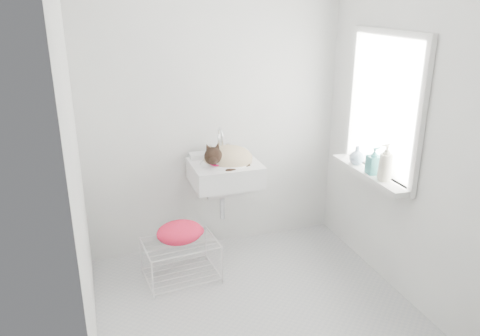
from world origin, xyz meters
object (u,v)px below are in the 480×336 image
object	(u,v)px
sink	(225,162)
bottle_c	(356,164)
wire_rack	(181,262)
bottle_b	(372,174)
cat	(227,158)
bottle_a	(384,180)

from	to	relation	value
sink	bottle_c	bearing A→B (deg)	-20.15
wire_rack	bottle_b	xyz separation A→B (m)	(1.43, -0.36, 0.70)
wire_rack	bottle_b	size ratio (longest dim) A/B	2.63
sink	cat	distance (m)	0.05
sink	cat	size ratio (longest dim) A/B	1.24
bottle_a	bottle_b	size ratio (longest dim) A/B	1.13
sink	wire_rack	world-z (taller)	sink
sink	bottle_a	size ratio (longest dim) A/B	2.33
cat	wire_rack	bearing A→B (deg)	-159.77
wire_rack	bottle_c	distance (m)	1.60
bottle_a	wire_rack	bearing A→B (deg)	160.65
cat	bottle_a	world-z (taller)	cat
bottle_a	cat	bearing A→B (deg)	143.53
cat	bottle_c	world-z (taller)	cat
cat	bottle_b	distance (m)	1.14
sink	cat	bearing A→B (deg)	-52.29
bottle_c	bottle_a	bearing A→B (deg)	-90.00
wire_rack	bottle_a	distance (m)	1.67
cat	sink	bearing A→B (deg)	121.83
bottle_b	bottle_c	size ratio (longest dim) A/B	1.37
sink	bottle_b	world-z (taller)	sink
bottle_b	wire_rack	bearing A→B (deg)	166.02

